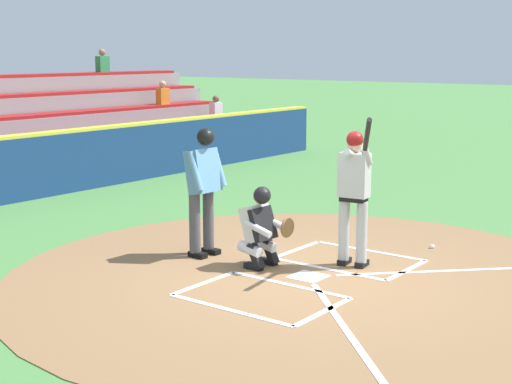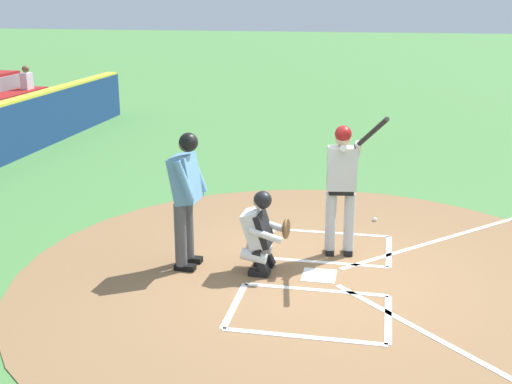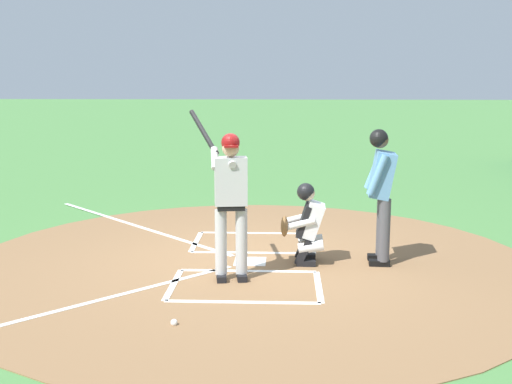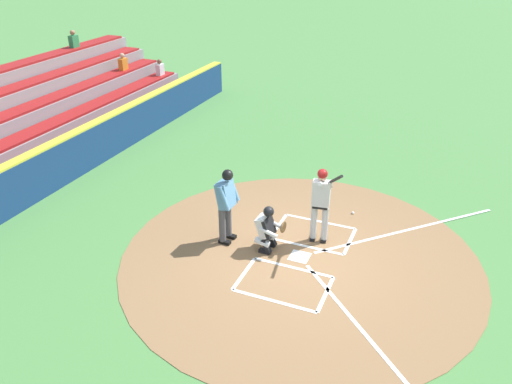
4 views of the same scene
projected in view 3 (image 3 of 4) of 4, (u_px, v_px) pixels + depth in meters
ground_plane at (250, 262)px, 9.07m from camera, size 120.00×120.00×0.00m
dirt_circle at (250, 262)px, 9.06m from camera, size 8.00×8.00×0.01m
home_plate_and_chalk at (188, 261)px, 9.10m from camera, size 7.93×4.91×0.01m
batter at (230, 195)px, 8.10m from camera, size 0.88×0.82×2.13m
catcher at (307, 222)px, 8.91m from camera, size 0.59×0.62×1.13m
plate_umpire at (381, 187)px, 8.82m from camera, size 0.59×0.43×1.86m
baseball at (174, 323)px, 6.77m from camera, size 0.07×0.07×0.07m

